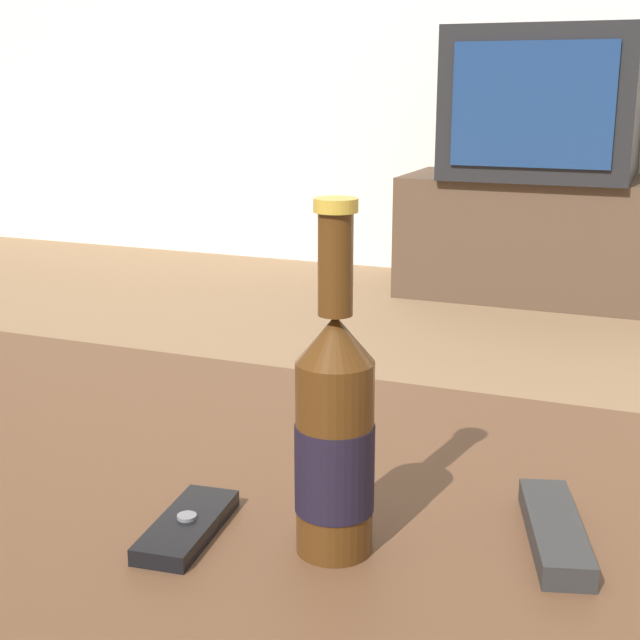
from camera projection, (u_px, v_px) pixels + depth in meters
name	position (u px, v px, depth m)	size (l,w,h in m)	color
coffee_table	(127.00, 574.00, 0.76)	(1.16, 0.86, 0.41)	brown
tv_stand	(536.00, 237.00, 3.25)	(0.95, 0.47, 0.44)	#4C3828
television	(544.00, 103.00, 3.13)	(0.64, 0.55, 0.51)	black
beer_bottle	(335.00, 434.00, 0.68)	(0.06, 0.06, 0.28)	#47280F
cell_phone	(187.00, 526.00, 0.73)	(0.06, 0.12, 0.02)	black
remote_control	(555.00, 531.00, 0.71)	(0.08, 0.15, 0.02)	#282828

